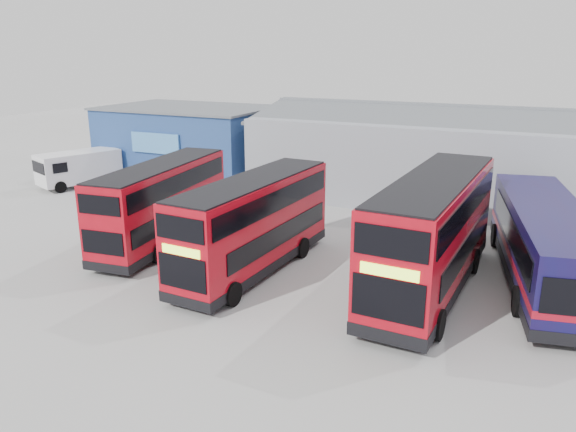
{
  "coord_description": "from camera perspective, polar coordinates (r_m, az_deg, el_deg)",
  "views": [
    {
      "loc": [
        10.59,
        -17.05,
        9.31
      ],
      "look_at": [
        0.42,
        4.68,
        2.1
      ],
      "focal_mm": 35.0,
      "sensor_mm": 36.0,
      "label": 1
    }
  ],
  "objects": [
    {
      "name": "maintenance_shed",
      "position": [
        37.74,
        20.82,
        5.4
      ],
      "size": [
        30.5,
        12.0,
        5.89
      ],
      "color": "#8E929A",
      "rests_on": "ground"
    },
    {
      "name": "ground_plane",
      "position": [
        22.12,
        -6.2,
        -8.26
      ],
      "size": [
        120.0,
        120.0,
        0.0
      ],
      "primitive_type": "plane",
      "color": "#969591",
      "rests_on": "ground"
    },
    {
      "name": "single_decker_blue",
      "position": [
        24.99,
        24.57,
        -2.77
      ],
      "size": [
        5.07,
        12.31,
        3.26
      ],
      "rotation": [
        0.0,
        0.0,
        3.34
      ],
      "color": "#0E0E3F",
      "rests_on": "ground"
    },
    {
      "name": "panel_van",
      "position": [
        41.84,
        -20.48,
        4.69
      ],
      "size": [
        4.0,
        5.87,
        2.4
      ],
      "rotation": [
        0.0,
        0.0,
        -0.37
      ],
      "color": "white",
      "rests_on": "ground"
    },
    {
      "name": "double_decker_centre",
      "position": [
        23.89,
        -3.54,
        -1.02
      ],
      "size": [
        2.89,
        9.8,
        4.1
      ],
      "rotation": [
        0.0,
        0.0,
        -0.06
      ],
      "color": "#B00A17",
      "rests_on": "ground"
    },
    {
      "name": "double_decker_left",
      "position": [
        27.92,
        -12.67,
        1.12
      ],
      "size": [
        3.31,
        9.65,
        4.0
      ],
      "rotation": [
        0.0,
        0.0,
        3.25
      ],
      "color": "#B00A17",
      "rests_on": "ground"
    },
    {
      "name": "office_block",
      "position": [
        43.33,
        -9.95,
        7.55
      ],
      "size": [
        12.3,
        8.32,
        5.12
      ],
      "color": "navy",
      "rests_on": "ground"
    },
    {
      "name": "double_decker_right",
      "position": [
        22.49,
        14.43,
        -1.98
      ],
      "size": [
        3.17,
        11.05,
        4.62
      ],
      "rotation": [
        0.0,
        0.0,
        -0.05
      ],
      "color": "#B00A17",
      "rests_on": "ground"
    }
  ]
}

